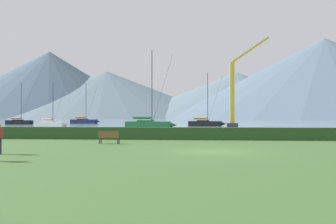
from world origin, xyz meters
name	(u,v)px	position (x,y,z in m)	size (l,w,h in m)	color
ground_plane	(214,152)	(0.00, 0.00, 0.00)	(1000.00, 1000.00, 0.00)	#3D602D
harbor_water	(204,121)	(0.00, 137.00, 0.00)	(320.00, 246.00, 0.00)	slate
hedge_line	(210,134)	(0.00, 11.00, 0.53)	(80.00, 1.20, 1.07)	#284C23
sailboat_slip_0	(20,122)	(-48.58, 73.00, 0.65)	(7.63, 2.27, 10.88)	black
sailboat_slip_1	(149,124)	(-9.72, 41.36, 0.74)	(8.68, 2.64, 13.26)	#236B38
sailboat_slip_2	(84,121)	(-35.11, 85.29, 0.73)	(8.75, 3.03, 11.75)	navy
sailboat_slip_6	(51,124)	(-30.73, 50.62, 0.59)	(7.27, 3.04, 8.77)	white
sailboat_slip_8	(205,123)	(-0.06, 56.99, 0.66)	(7.93, 3.12, 11.18)	black
park_bench_near_path	(109,137)	(-7.48, 5.41, 0.53)	(1.60, 0.62, 0.95)	brown
dock_crane	(234,98)	(5.25, 50.07, 5.60)	(7.94, 2.00, 17.08)	#333338
distant_hill_west_ridge	(325,79)	(105.22, 315.60, 35.19)	(277.56, 277.56, 70.37)	#4C6070
distant_hill_central_peak	(49,85)	(-166.84, 371.89, 36.41)	(240.92, 240.92, 72.83)	#425666
distant_hill_east_ridge	(107,95)	(-104.05, 376.09, 25.49)	(264.56, 264.56, 50.98)	slate
distant_hill_far_shoulder	(237,96)	(35.22, 373.77, 23.88)	(250.02, 250.02, 47.77)	slate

